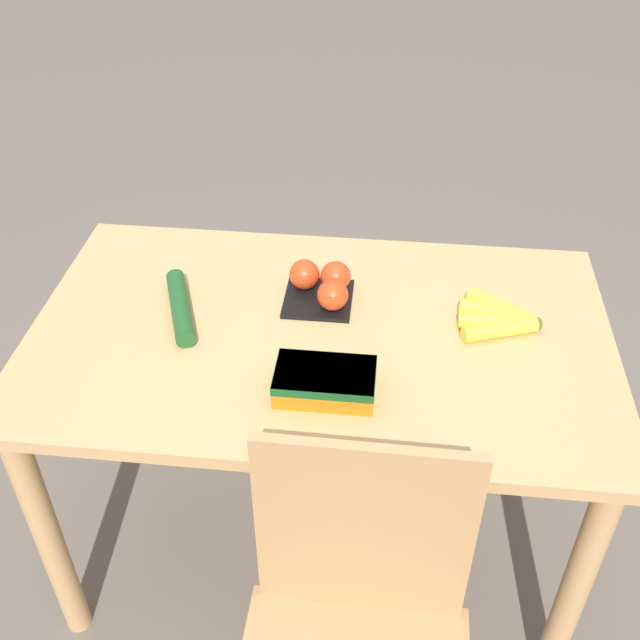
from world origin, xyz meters
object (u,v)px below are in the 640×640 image
object	(u,v)px
cucumber_near	(180,307)
banana_bunch	(500,319)
tomato_pack	(323,285)
carrot_bag	(325,380)

from	to	relation	value
cucumber_near	banana_bunch	bearing A→B (deg)	-176.94
banana_bunch	cucumber_near	xyz separation A→B (m)	(0.71, 0.04, 0.00)
tomato_pack	carrot_bag	xyz separation A→B (m)	(-0.04, 0.31, -0.01)
carrot_bag	cucumber_near	size ratio (longest dim) A/B	0.82
cucumber_near	carrot_bag	bearing A→B (deg)	148.36
tomato_pack	cucumber_near	size ratio (longest dim) A/B	0.64
banana_bunch	carrot_bag	xyz separation A→B (m)	(0.36, 0.25, 0.01)
carrot_bag	tomato_pack	bearing A→B (deg)	-83.24
cucumber_near	tomato_pack	bearing A→B (deg)	-163.11
banana_bunch	cucumber_near	bearing A→B (deg)	3.06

